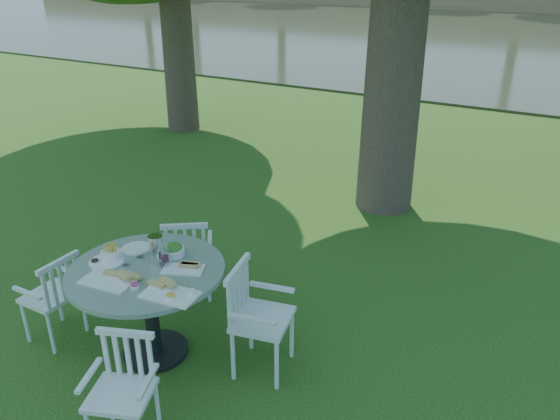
# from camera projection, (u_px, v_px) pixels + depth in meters

# --- Properties ---
(ground) EXTENTS (140.00, 140.00, 0.00)m
(ground) POSITION_uv_depth(u_px,v_px,m) (270.00, 292.00, 5.65)
(ground) COLOR #183B0C
(ground) RESTS_ON ground
(table) EXTENTS (1.28, 1.28, 0.85)m
(table) POSITION_uv_depth(u_px,v_px,m) (148.00, 288.00, 4.49)
(table) COLOR black
(table) RESTS_ON ground
(chair_ne) EXTENTS (0.53, 0.55, 0.94)m
(chair_ne) POSITION_uv_depth(u_px,v_px,m) (252.00, 310.00, 4.40)
(chair_ne) COLOR silver
(chair_ne) RESTS_ON ground
(chair_nw) EXTENTS (0.60, 0.60, 0.88)m
(chair_nw) POSITION_uv_depth(u_px,v_px,m) (187.00, 253.00, 5.33)
(chair_nw) COLOR silver
(chair_nw) RESTS_ON ground
(chair_sw) EXTENTS (0.40, 0.43, 0.84)m
(chair_sw) POSITION_uv_depth(u_px,v_px,m) (56.00, 292.00, 4.74)
(chair_sw) COLOR silver
(chair_sw) RESTS_ON ground
(chair_se) EXTENTS (0.53, 0.51, 0.82)m
(chair_se) POSITION_uv_depth(u_px,v_px,m) (125.00, 380.00, 3.76)
(chair_se) COLOR silver
(chair_se) RESTS_ON ground
(tableware) EXTENTS (1.14, 0.83, 0.24)m
(tableware) POSITION_uv_depth(u_px,v_px,m) (146.00, 261.00, 4.44)
(tableware) COLOR white
(tableware) RESTS_ON table
(river) EXTENTS (100.00, 28.00, 0.12)m
(river) POSITION_uv_depth(u_px,v_px,m) (539.00, 40.00, 23.81)
(river) COLOR #2D331E
(river) RESTS_ON ground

